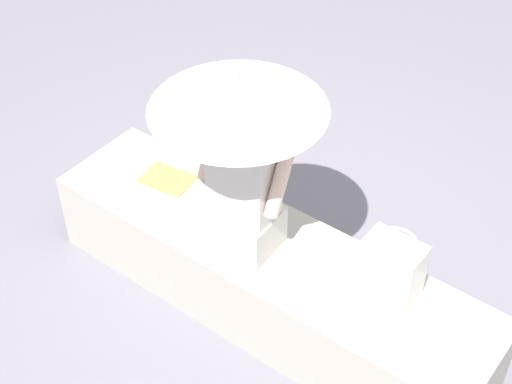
{
  "coord_description": "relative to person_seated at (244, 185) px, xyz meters",
  "views": [
    {
      "loc": [
        -1.64,
        2.26,
        3.32
      ],
      "look_at": [
        0.05,
        0.03,
        0.84
      ],
      "focal_mm": 54.39,
      "sensor_mm": 36.0,
      "label": 1
    }
  ],
  "objects": [
    {
      "name": "magazine",
      "position": [
        0.65,
        -0.12,
        -0.38
      ],
      "size": [
        0.31,
        0.24,
        0.01
      ],
      "primitive_type": "cube",
      "rotation": [
        0.0,
        0.0,
        0.17
      ],
      "color": "#EAE04C",
      "rests_on": "stone_bench"
    },
    {
      "name": "ground_plane",
      "position": [
        -0.11,
        -0.05,
        -0.88
      ],
      "size": [
        14.0,
        14.0,
        0.0
      ],
      "primitive_type": "plane",
      "color": "slate"
    },
    {
      "name": "stone_bench",
      "position": [
        -0.11,
        -0.05,
        -0.63
      ],
      "size": [
        2.51,
        0.62,
        0.49
      ],
      "primitive_type": "cube",
      "color": "#A8A093",
      "rests_on": "ground"
    },
    {
      "name": "handbag_black",
      "position": [
        -0.75,
        -0.16,
        -0.23
      ],
      "size": [
        0.28,
        0.21,
        0.33
      ],
      "color": "silver",
      "rests_on": "stone_bench"
    },
    {
      "name": "parasol",
      "position": [
        0.01,
        0.02,
        0.54
      ],
      "size": [
        0.81,
        0.81,
        1.05
      ],
      "color": "#B7B7BC",
      "rests_on": "stone_bench"
    },
    {
      "name": "person_seated",
      "position": [
        0.0,
        0.0,
        0.0
      ],
      "size": [
        0.48,
        0.3,
        0.9
      ],
      "color": "beige",
      "rests_on": "stone_bench"
    }
  ]
}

